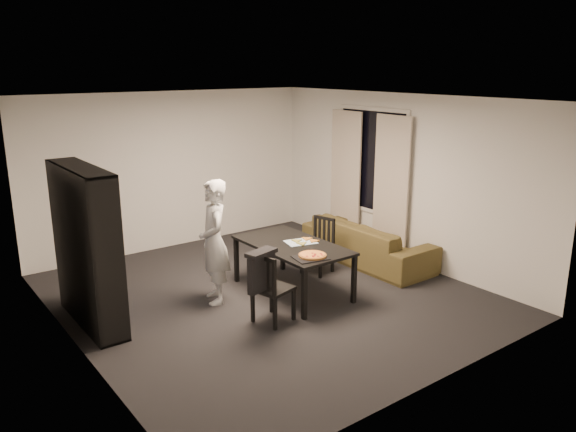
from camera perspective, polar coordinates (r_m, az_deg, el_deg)
room at (r=7.24m, az=-2.12°, el=1.49°), size 5.01×5.51×2.61m
window_pane at (r=9.23m, az=8.50°, el=5.57°), size 0.02×1.40×1.60m
window_frame at (r=9.23m, az=8.48°, el=5.56°), size 0.03×1.52×1.72m
curtain_left at (r=8.88m, az=10.40°, el=2.81°), size 0.03×0.70×2.25m
curtain_right at (r=9.60m, az=5.86°, el=3.90°), size 0.03×0.70×2.25m
bookshelf at (r=6.96m, az=-19.78°, el=-2.98°), size 0.35×1.50×1.90m
dining_table at (r=7.54m, az=0.46°, el=-3.29°), size 0.91×1.64×0.68m
chair_left at (r=6.67m, az=-2.00°, el=-6.92°), size 0.50×0.50×0.88m
chair_right at (r=8.36m, az=3.32°, el=-2.57°), size 0.47×0.47×0.83m
draped_jacket at (r=6.51m, az=-2.71°, el=-5.39°), size 0.42×0.26×0.49m
person at (r=7.26m, az=-7.53°, el=-2.62°), size 0.56×0.68×1.62m
baking_tray at (r=6.98m, az=2.30°, el=-4.26°), size 0.46×0.39×0.01m
pepperoni_pizza at (r=7.01m, az=2.50°, el=-3.99°), size 0.35×0.35×0.03m
kitchen_towel at (r=7.59m, az=1.31°, el=-2.66°), size 0.46×0.39×0.01m
pizza_slices at (r=7.60m, az=1.68°, el=-2.55°), size 0.42×0.37×0.01m
sofa at (r=8.89m, az=8.08°, el=-2.60°), size 0.87×2.22×0.65m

